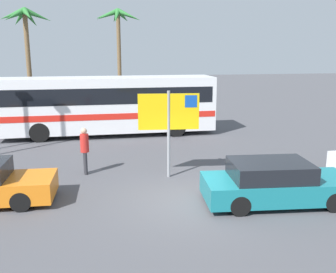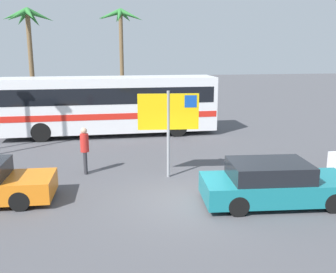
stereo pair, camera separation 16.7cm
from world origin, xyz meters
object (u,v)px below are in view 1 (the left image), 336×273
at_px(bus_front_coach, 109,103).
at_px(ferry_sign, 170,115).
at_px(car_teal, 276,183).
at_px(pedestrian_near_sign, 85,147).

distance_m(bus_front_coach, ferry_sign, 7.99).
height_order(bus_front_coach, car_teal, bus_front_coach).
height_order(ferry_sign, car_teal, ferry_sign).
bearing_deg(pedestrian_near_sign, ferry_sign, 155.80).
relative_size(bus_front_coach, pedestrian_near_sign, 6.45).
relative_size(ferry_sign, pedestrian_near_sign, 1.79).
relative_size(ferry_sign, car_teal, 0.68).
xyz_separation_m(ferry_sign, car_teal, (2.70, -3.05, -1.69)).
xyz_separation_m(bus_front_coach, ferry_sign, (1.92, -7.74, 0.54)).
distance_m(bus_front_coach, pedestrian_near_sign, 6.95).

